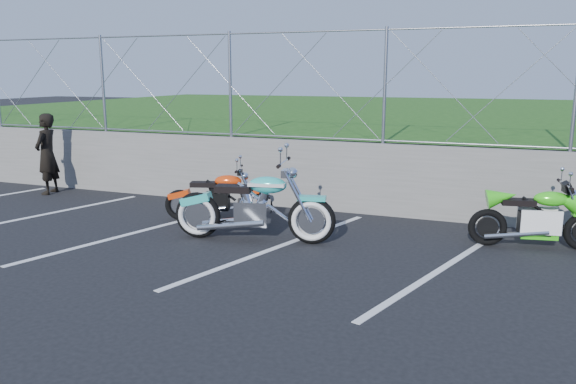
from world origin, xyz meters
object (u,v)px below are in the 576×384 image
at_px(cruiser_turquoise, 256,209).
at_px(naked_orange, 220,199).
at_px(sportbike_green, 538,220).
at_px(person_standing, 47,154).

xyz_separation_m(cruiser_turquoise, naked_orange, (-1.06, 0.85, -0.10)).
bearing_deg(cruiser_turquoise, sportbike_green, 5.56).
bearing_deg(naked_orange, cruiser_turquoise, -56.01).
xyz_separation_m(cruiser_turquoise, person_standing, (-5.54, 1.60, 0.35)).
relative_size(sportbike_green, person_standing, 1.10).
relative_size(naked_orange, sportbike_green, 0.98).
distance_m(cruiser_turquoise, person_standing, 5.77).
bearing_deg(naked_orange, person_standing, 153.28).
bearing_deg(person_standing, sportbike_green, 74.13).
height_order(cruiser_turquoise, sportbike_green, cruiser_turquoise).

